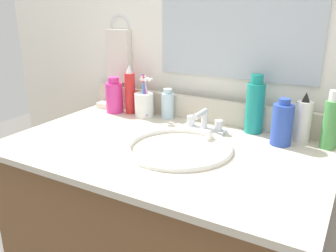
{
  "coord_description": "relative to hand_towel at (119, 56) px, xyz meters",
  "views": [
    {
      "loc": [
        0.53,
        -0.91,
        1.26
      ],
      "look_at": [
        0.02,
        0.0,
        0.9
      ],
      "focal_mm": 37.89,
      "sensor_mm": 36.0,
      "label": 1
    }
  ],
  "objects": [
    {
      "name": "countertop",
      "position": [
        0.41,
        -0.32,
        -0.23
      ],
      "size": [
        1.02,
        0.63,
        0.02
      ],
      "primitive_type": "cube",
      "color": "beige",
      "rests_on": "vanity_cabinet"
    },
    {
      "name": "backsplash",
      "position": [
        0.41,
        -0.02,
        -0.17
      ],
      "size": [
        1.02,
        0.02,
        0.09
      ],
      "primitive_type": "cube",
      "color": "beige",
      "rests_on": "countertop"
    },
    {
      "name": "back_wall",
      "position": [
        0.41,
        0.04,
        -0.4
      ],
      "size": [
        2.12,
        0.04,
        1.3
      ],
      "primitive_type": "cube",
      "color": "white",
      "rests_on": "ground_plane"
    },
    {
      "name": "towel_ring",
      "position": [
        0.0,
        0.02,
        0.12
      ],
      "size": [
        0.1,
        0.01,
        0.1
      ],
      "primitive_type": "torus",
      "rotation": [
        1.57,
        0.0,
        0.0
      ],
      "color": "silver"
    },
    {
      "name": "hand_towel",
      "position": [
        0.0,
        0.0,
        0.0
      ],
      "size": [
        0.11,
        0.04,
        0.22
      ],
      "primitive_type": "cube",
      "color": "silver"
    },
    {
      "name": "sink_basin",
      "position": [
        0.46,
        -0.33,
        -0.25
      ],
      "size": [
        0.34,
        0.34,
        0.11
      ],
      "color": "white",
      "rests_on": "countertop"
    },
    {
      "name": "faucet",
      "position": [
        0.46,
        -0.13,
        -0.19
      ],
      "size": [
        0.16,
        0.1,
        0.08
      ],
      "color": "silver",
      "rests_on": "countertop"
    },
    {
      "name": "bottle_toner_green",
      "position": [
        0.87,
        -0.08,
        -0.14
      ],
      "size": [
        0.05,
        0.05,
        0.18
      ],
      "color": "#4C9E4C",
      "rests_on": "countertop"
    },
    {
      "name": "bottle_soap_pink",
      "position": [
        0.04,
        -0.1,
        -0.15
      ],
      "size": [
        0.07,
        0.07,
        0.15
      ],
      "color": "#D8338C",
      "rests_on": "countertop"
    },
    {
      "name": "bottle_shampoo_blue",
      "position": [
        0.73,
        -0.12,
        -0.15
      ],
      "size": [
        0.07,
        0.07,
        0.15
      ],
      "color": "#2D4CB2",
      "rests_on": "countertop"
    },
    {
      "name": "bottle_spray_red",
      "position": [
        0.11,
        -0.08,
        -0.13
      ],
      "size": [
        0.04,
        0.04,
        0.2
      ],
      "color": "red",
      "rests_on": "countertop"
    },
    {
      "name": "bottle_gel_clear",
      "position": [
        0.27,
        -0.06,
        -0.17
      ],
      "size": [
        0.05,
        0.05,
        0.12
      ],
      "color": "silver",
      "rests_on": "countertop"
    },
    {
      "name": "bottle_lotion_white",
      "position": [
        0.78,
        -0.06,
        -0.15
      ],
      "size": [
        0.05,
        0.05,
        0.17
      ],
      "color": "white",
      "rests_on": "countertop"
    },
    {
      "name": "bottle_mouthwash_teal",
      "position": [
        0.62,
        -0.05,
        -0.13
      ],
      "size": [
        0.06,
        0.06,
        0.21
      ],
      "color": "teal",
      "rests_on": "countertop"
    },
    {
      "name": "cup_white_ceramic",
      "position": [
        0.18,
        -0.09,
        -0.17
      ],
      "size": [
        0.08,
        0.08,
        0.17
      ],
      "color": "white",
      "rests_on": "countertop"
    },
    {
      "name": "soap_bar",
      "position": [
        -0.04,
        -0.07,
        -0.21
      ],
      "size": [
        0.06,
        0.04,
        0.02
      ],
      "primitive_type": "cube",
      "color": "white",
      "rests_on": "countertop"
    }
  ]
}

